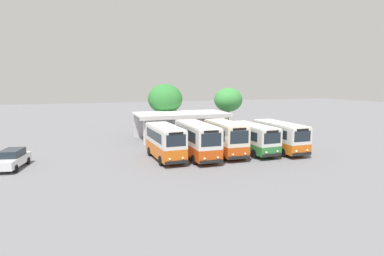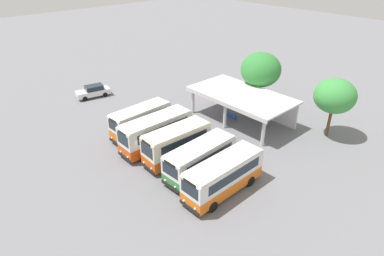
{
  "view_description": "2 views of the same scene",
  "coord_description": "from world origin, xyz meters",
  "px_view_note": "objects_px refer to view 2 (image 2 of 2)",
  "views": [
    {
      "loc": [
        -12.64,
        -27.28,
        7.45
      ],
      "look_at": [
        -1.61,
        4.98,
        2.51
      ],
      "focal_mm": 30.25,
      "sensor_mm": 36.0,
      "label": 1
    },
    {
      "loc": [
        21.47,
        -14.76,
        17.98
      ],
      "look_at": [
        0.54,
        4.28,
        2.49
      ],
      "focal_mm": 30.83,
      "sensor_mm": 36.0,
      "label": 2
    }
  ],
  "objects_px": {
    "city_bus_second_in_row": "(156,131)",
    "waiting_chair_end_by_column": "(228,115)",
    "parked_car_flank": "(93,91)",
    "waiting_chair_second_from_end": "(231,117)",
    "city_bus_fifth_blue": "(223,175)",
    "city_bus_middle_cream": "(177,143)",
    "city_bus_fourth_amber": "(200,158)",
    "waiting_chair_middle_seat": "(235,118)",
    "city_bus_nearest_orange": "(141,121)"
  },
  "relations": [
    {
      "from": "city_bus_nearest_orange",
      "to": "city_bus_fifth_blue",
      "type": "xyz_separation_m",
      "value": [
        12.39,
        -0.43,
        -0.08
      ]
    },
    {
      "from": "waiting_chair_second_from_end",
      "to": "city_bus_fifth_blue",
      "type": "bearing_deg",
      "value": -51.24
    },
    {
      "from": "parked_car_flank",
      "to": "waiting_chair_middle_seat",
      "type": "height_order",
      "value": "parked_car_flank"
    },
    {
      "from": "city_bus_middle_cream",
      "to": "parked_car_flank",
      "type": "height_order",
      "value": "city_bus_middle_cream"
    },
    {
      "from": "city_bus_middle_cream",
      "to": "waiting_chair_middle_seat",
      "type": "distance_m",
      "value": 10.22
    },
    {
      "from": "city_bus_second_in_row",
      "to": "city_bus_fifth_blue",
      "type": "bearing_deg",
      "value": -0.89
    },
    {
      "from": "parked_car_flank",
      "to": "waiting_chair_second_from_end",
      "type": "height_order",
      "value": "parked_car_flank"
    },
    {
      "from": "city_bus_fifth_blue",
      "to": "waiting_chair_second_from_end",
      "type": "height_order",
      "value": "city_bus_fifth_blue"
    },
    {
      "from": "parked_car_flank",
      "to": "waiting_chair_end_by_column",
      "type": "xyz_separation_m",
      "value": [
        16.85,
        8.69,
        -0.31
      ]
    },
    {
      "from": "city_bus_fourth_amber",
      "to": "parked_car_flank",
      "type": "xyz_separation_m",
      "value": [
        -22.58,
        1.35,
        -0.84
      ]
    },
    {
      "from": "city_bus_second_in_row",
      "to": "parked_car_flank",
      "type": "height_order",
      "value": "city_bus_second_in_row"
    },
    {
      "from": "city_bus_nearest_orange",
      "to": "city_bus_fifth_blue",
      "type": "height_order",
      "value": "city_bus_nearest_orange"
    },
    {
      "from": "waiting_chair_end_by_column",
      "to": "parked_car_flank",
      "type": "bearing_deg",
      "value": -152.72
    },
    {
      "from": "city_bus_nearest_orange",
      "to": "city_bus_fourth_amber",
      "type": "distance_m",
      "value": 9.3
    },
    {
      "from": "city_bus_fifth_blue",
      "to": "city_bus_middle_cream",
      "type": "bearing_deg",
      "value": 177.86
    },
    {
      "from": "waiting_chair_middle_seat",
      "to": "waiting_chair_end_by_column",
      "type": "bearing_deg",
      "value": 176.14
    },
    {
      "from": "city_bus_second_in_row",
      "to": "waiting_chair_second_from_end",
      "type": "bearing_deg",
      "value": 83.88
    },
    {
      "from": "city_bus_fourth_amber",
      "to": "parked_car_flank",
      "type": "distance_m",
      "value": 22.63
    },
    {
      "from": "city_bus_second_in_row",
      "to": "city_bus_fourth_amber",
      "type": "xyz_separation_m",
      "value": [
        6.2,
        0.17,
        -0.2
      ]
    },
    {
      "from": "parked_car_flank",
      "to": "city_bus_fourth_amber",
      "type": "bearing_deg",
      "value": -3.41
    },
    {
      "from": "waiting_chair_end_by_column",
      "to": "waiting_chair_second_from_end",
      "type": "xyz_separation_m",
      "value": [
        0.61,
        -0.12,
        0.0
      ]
    },
    {
      "from": "city_bus_middle_cream",
      "to": "city_bus_fourth_amber",
      "type": "height_order",
      "value": "city_bus_middle_cream"
    },
    {
      "from": "city_bus_middle_cream",
      "to": "waiting_chair_end_by_column",
      "type": "distance_m",
      "value": 10.54
    },
    {
      "from": "city_bus_nearest_orange",
      "to": "city_bus_second_in_row",
      "type": "xyz_separation_m",
      "value": [
        3.1,
        -0.29,
        0.06
      ]
    },
    {
      "from": "parked_car_flank",
      "to": "waiting_chair_second_from_end",
      "type": "xyz_separation_m",
      "value": [
        17.46,
        8.57,
        -0.31
      ]
    },
    {
      "from": "waiting_chair_end_by_column",
      "to": "waiting_chair_second_from_end",
      "type": "relative_size",
      "value": 1.0
    },
    {
      "from": "city_bus_second_in_row",
      "to": "waiting_chair_middle_seat",
      "type": "height_order",
      "value": "city_bus_second_in_row"
    },
    {
      "from": "city_bus_fifth_blue",
      "to": "waiting_chair_middle_seat",
      "type": "bearing_deg",
      "value": 126.52
    },
    {
      "from": "city_bus_second_in_row",
      "to": "city_bus_fifth_blue",
      "type": "height_order",
      "value": "city_bus_second_in_row"
    },
    {
      "from": "city_bus_middle_cream",
      "to": "waiting_chair_middle_seat",
      "type": "height_order",
      "value": "city_bus_middle_cream"
    },
    {
      "from": "city_bus_fourth_amber",
      "to": "waiting_chair_second_from_end",
      "type": "distance_m",
      "value": 11.22
    },
    {
      "from": "city_bus_fourth_amber",
      "to": "waiting_chair_end_by_column",
      "type": "relative_size",
      "value": 8.48
    },
    {
      "from": "waiting_chair_end_by_column",
      "to": "city_bus_middle_cream",
      "type": "bearing_deg",
      "value": -75.43
    },
    {
      "from": "city_bus_fourth_amber",
      "to": "city_bus_middle_cream",
      "type": "bearing_deg",
      "value": -178.47
    },
    {
      "from": "waiting_chair_end_by_column",
      "to": "city_bus_nearest_orange",
      "type": "bearing_deg",
      "value": -109.78
    },
    {
      "from": "waiting_chair_second_from_end",
      "to": "waiting_chair_middle_seat",
      "type": "relative_size",
      "value": 1.0
    },
    {
      "from": "city_bus_second_in_row",
      "to": "waiting_chair_end_by_column",
      "type": "relative_size",
      "value": 9.03
    },
    {
      "from": "city_bus_middle_cream",
      "to": "city_bus_fifth_blue",
      "type": "height_order",
      "value": "city_bus_middle_cream"
    },
    {
      "from": "city_bus_fifth_blue",
      "to": "waiting_chair_end_by_column",
      "type": "xyz_separation_m",
      "value": [
        -8.83,
        10.35,
        -1.2
      ]
    },
    {
      "from": "city_bus_middle_cream",
      "to": "city_bus_fifth_blue",
      "type": "xyz_separation_m",
      "value": [
        6.2,
        -0.23,
        -0.14
      ]
    },
    {
      "from": "city_bus_fourth_amber",
      "to": "waiting_chair_middle_seat",
      "type": "bearing_deg",
      "value": 114.35
    },
    {
      "from": "city_bus_second_in_row",
      "to": "city_bus_middle_cream",
      "type": "bearing_deg",
      "value": 1.6
    },
    {
      "from": "city_bus_second_in_row",
      "to": "parked_car_flank",
      "type": "distance_m",
      "value": 16.48
    },
    {
      "from": "city_bus_nearest_orange",
      "to": "waiting_chair_second_from_end",
      "type": "relative_size",
      "value": 8.01
    },
    {
      "from": "city_bus_nearest_orange",
      "to": "waiting_chair_middle_seat",
      "type": "bearing_deg",
      "value": 64.03
    },
    {
      "from": "city_bus_second_in_row",
      "to": "waiting_chair_end_by_column",
      "type": "bearing_deg",
      "value": 87.37
    },
    {
      "from": "city_bus_nearest_orange",
      "to": "waiting_chair_end_by_column",
      "type": "bearing_deg",
      "value": 70.22
    },
    {
      "from": "city_bus_second_in_row",
      "to": "city_bus_fifth_blue",
      "type": "relative_size",
      "value": 1.01
    },
    {
      "from": "city_bus_second_in_row",
      "to": "waiting_chair_second_from_end",
      "type": "distance_m",
      "value": 10.23
    },
    {
      "from": "waiting_chair_end_by_column",
      "to": "waiting_chair_second_from_end",
      "type": "bearing_deg",
      "value": -10.99
    }
  ]
}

